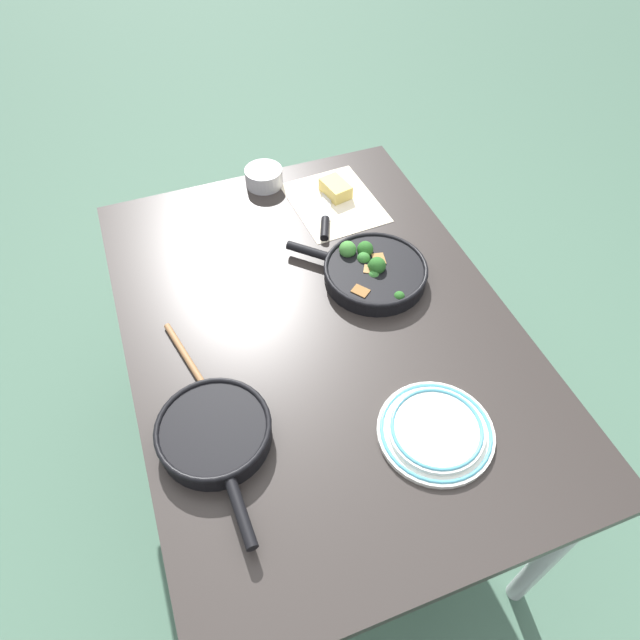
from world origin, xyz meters
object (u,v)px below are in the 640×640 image
at_px(wooden_spoon, 206,388).
at_px(cheese_block, 336,189).
at_px(skillet_broccoli, 373,271).
at_px(dinner_plate_stack, 436,431).
at_px(prep_bowl_steel, 264,177).
at_px(grater_knife, 326,217).
at_px(skillet_eggs, 215,433).

xyz_separation_m(wooden_spoon, cheese_block, (0.56, -0.53, 0.01)).
relative_size(skillet_broccoli, wooden_spoon, 0.94).
relative_size(wooden_spoon, dinner_plate_stack, 1.40).
bearing_deg(prep_bowl_steel, dinner_plate_stack, -174.71).
relative_size(wooden_spoon, grater_knife, 1.31).
xyz_separation_m(skillet_broccoli, dinner_plate_stack, (-0.47, 0.06, -0.01)).
bearing_deg(prep_bowl_steel, grater_knife, -151.68).
xyz_separation_m(dinner_plate_stack, prep_bowl_steel, (0.96, 0.09, 0.01)).
xyz_separation_m(cheese_block, dinner_plate_stack, (-0.83, 0.10, -0.01)).
relative_size(cheese_block, prep_bowl_steel, 0.92).
distance_m(cheese_block, prep_bowl_steel, 0.23).
xyz_separation_m(skillet_eggs, cheese_block, (0.68, -0.54, -0.01)).
relative_size(grater_knife, cheese_block, 2.53).
xyz_separation_m(grater_knife, dinner_plate_stack, (-0.74, 0.03, 0.00)).
height_order(skillet_broccoli, wooden_spoon, skillet_broccoli).
height_order(grater_knife, dinner_plate_stack, dinner_plate_stack).
xyz_separation_m(skillet_broccoli, wooden_spoon, (-0.19, 0.49, -0.02)).
relative_size(dinner_plate_stack, prep_bowl_steel, 2.18).
bearing_deg(dinner_plate_stack, cheese_block, -6.79).
bearing_deg(skillet_eggs, cheese_block, 139.77).
height_order(skillet_broccoli, grater_knife, skillet_broccoli).
bearing_deg(skillet_broccoli, dinner_plate_stack, 126.48).
bearing_deg(skillet_broccoli, prep_bowl_steel, -28.93).
bearing_deg(wooden_spoon, cheese_block, 123.69).
relative_size(wooden_spoon, cheese_block, 3.32).
height_order(skillet_eggs, wooden_spoon, skillet_eggs).
xyz_separation_m(cheese_block, prep_bowl_steel, (0.12, 0.19, 0.01)).
height_order(skillet_eggs, cheese_block, skillet_eggs).
bearing_deg(grater_knife, cheese_block, -12.57).
height_order(wooden_spoon, prep_bowl_steel, prep_bowl_steel).
xyz_separation_m(grater_knife, cheese_block, (0.10, -0.07, 0.01)).
distance_m(wooden_spoon, grater_knife, 0.65).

